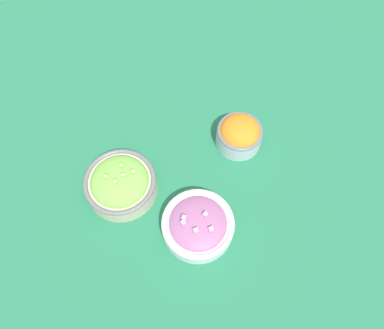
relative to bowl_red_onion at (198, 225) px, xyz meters
name	(u,v)px	position (x,y,z in m)	size (l,w,h in m)	color
ground_plane	(192,170)	(-0.12, -0.10, -0.03)	(3.00, 3.00, 0.00)	#23704C
bowl_red_onion	(198,225)	(0.00, 0.00, 0.00)	(0.17, 0.17, 0.07)	silver
bowl_carrots	(239,134)	(-0.25, -0.05, 0.01)	(0.12, 0.12, 0.08)	#B2C1CC
bowl_lettuce	(120,183)	(0.03, -0.21, 0.01)	(0.17, 0.17, 0.08)	beige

